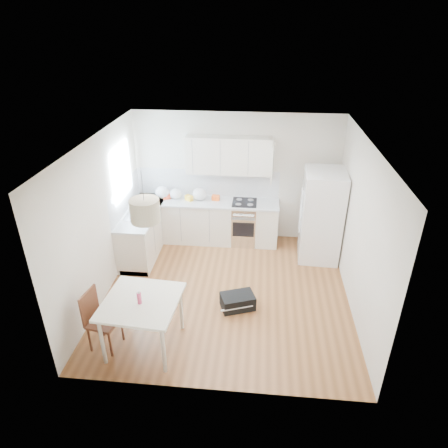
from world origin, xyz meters
name	(u,v)px	position (x,y,z in m)	size (l,w,h in m)	color
floor	(227,291)	(0.00, 0.00, 0.00)	(4.20, 4.20, 0.00)	brown
ceiling	(227,142)	(0.00, 0.00, 2.70)	(4.20, 4.20, 0.00)	white
wall_back	(236,177)	(0.00, 2.10, 1.35)	(4.20, 4.20, 0.00)	beige
wall_left	(101,218)	(-2.10, 0.00, 1.35)	(4.20, 4.20, 0.00)	beige
wall_right	(360,230)	(2.10, 0.00, 1.35)	(4.20, 4.20, 0.00)	beige
window_glassblock	(122,172)	(-2.09, 1.15, 1.75)	(0.02, 1.00, 1.00)	#BFE0F9
cabinets_back	(207,222)	(-0.60, 1.80, 0.44)	(3.00, 0.60, 0.88)	silver
cabinets_left	(144,232)	(-1.80, 1.20, 0.44)	(0.60, 1.80, 0.88)	silver
counter_back	(206,202)	(-0.60, 1.80, 0.90)	(3.02, 0.64, 0.04)	#BABDBF
counter_left	(142,212)	(-1.80, 1.20, 0.90)	(0.64, 1.82, 0.04)	#BABDBF
backsplash_back	(208,183)	(-0.60, 2.09, 1.21)	(3.00, 0.01, 0.58)	white
backsplash_left	(125,197)	(-2.09, 1.20, 1.21)	(0.01, 1.80, 0.58)	white
upper_cabinets	(228,155)	(-0.15, 1.94, 1.88)	(1.70, 0.32, 0.75)	silver
range_oven	(244,223)	(0.20, 1.80, 0.44)	(0.50, 0.61, 0.88)	silver
sink	(141,213)	(-1.80, 1.15, 0.92)	(0.50, 0.80, 0.16)	silver
refrigerator	(322,215)	(1.73, 1.40, 0.90)	(0.86, 0.90, 1.79)	white
dining_table	(142,306)	(-1.08, -1.39, 0.73)	(1.11, 1.11, 0.82)	beige
dining_chair	(104,321)	(-1.64, -1.46, 0.47)	(0.39, 0.39, 0.94)	#462315
drink_bottle	(139,297)	(-1.08, -1.45, 0.92)	(0.06, 0.06, 0.21)	#D43B68
gym_bag	(238,301)	(0.22, -0.41, 0.12)	(0.54, 0.35, 0.25)	black
pendant_lamp	(145,211)	(-0.92, -1.31, 2.18)	(0.38, 0.38, 0.29)	beige
grocery_bag_a	(162,193)	(-1.53, 1.85, 1.05)	(0.29, 0.25, 0.27)	silver
grocery_bag_b	(176,194)	(-1.25, 1.85, 1.03)	(0.25, 0.21, 0.22)	silver
grocery_bag_c	(200,194)	(-0.74, 1.85, 1.05)	(0.29, 0.25, 0.26)	silver
grocery_bag_d	(144,203)	(-1.79, 1.38, 1.02)	(0.21, 0.18, 0.19)	silver
grocery_bag_e	(136,209)	(-1.85, 1.02, 1.05)	(0.30, 0.25, 0.27)	silver
snack_orange	(216,198)	(-0.41, 1.87, 0.97)	(0.16, 0.10, 0.11)	#DA4B13
snack_yellow	(189,198)	(-0.96, 1.80, 0.97)	(0.16, 0.10, 0.11)	yellow
snack_red	(166,197)	(-1.44, 1.83, 0.97)	(0.16, 0.10, 0.11)	#B53116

